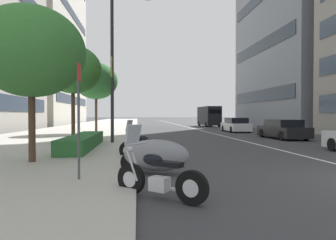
{
  "coord_description": "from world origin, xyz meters",
  "views": [
    {
      "loc": [
        -6.29,
        6.8,
        1.69
      ],
      "look_at": [
        17.27,
        4.4,
        1.28
      ],
      "focal_mm": 32.18,
      "sensor_mm": 36.0,
      "label": 1
    }
  ],
  "objects_px": {
    "motorcycle_far_end_row": "(155,155)",
    "street_lamp_with_banners": "(118,55)",
    "motorcycle_by_sign_pole": "(145,148)",
    "delivery_van_ahead": "(209,116)",
    "car_following_behind": "(236,125)",
    "motorcycle_second_in_row": "(158,177)",
    "car_approaching_light": "(283,130)",
    "parking_sign_by_curb": "(79,110)",
    "street_tree_mid_sidewalk": "(31,52)",
    "street_tree_near_plaza_corner": "(96,81)",
    "street_tree_far_plaza": "(73,70)"
  },
  "relations": [
    {
      "from": "car_approaching_light",
      "to": "motorcycle_by_sign_pole",
      "type": "bearing_deg",
      "value": 131.1
    },
    {
      "from": "street_tree_mid_sidewalk",
      "to": "motorcycle_by_sign_pole",
      "type": "bearing_deg",
      "value": -74.78
    },
    {
      "from": "motorcycle_by_sign_pole",
      "to": "street_tree_near_plaza_corner",
      "type": "height_order",
      "value": "street_tree_near_plaza_corner"
    },
    {
      "from": "motorcycle_by_sign_pole",
      "to": "parking_sign_by_curb",
      "type": "bearing_deg",
      "value": 89.85
    },
    {
      "from": "delivery_van_ahead",
      "to": "street_tree_near_plaza_corner",
      "type": "relative_size",
      "value": 1.0
    },
    {
      "from": "motorcycle_far_end_row",
      "to": "street_tree_mid_sidewalk",
      "type": "relative_size",
      "value": 0.41
    },
    {
      "from": "motorcycle_far_end_row",
      "to": "motorcycle_by_sign_pole",
      "type": "height_order",
      "value": "motorcycle_by_sign_pole"
    },
    {
      "from": "parking_sign_by_curb",
      "to": "street_tree_near_plaza_corner",
      "type": "relative_size",
      "value": 0.46
    },
    {
      "from": "delivery_van_ahead",
      "to": "street_tree_near_plaza_corner",
      "type": "bearing_deg",
      "value": 136.73
    },
    {
      "from": "motorcycle_second_in_row",
      "to": "street_tree_far_plaza",
      "type": "distance_m",
      "value": 13.58
    },
    {
      "from": "car_following_behind",
      "to": "delivery_van_ahead",
      "type": "relative_size",
      "value": 0.67
    },
    {
      "from": "street_tree_far_plaza",
      "to": "street_tree_near_plaza_corner",
      "type": "xyz_separation_m",
      "value": [
        8.67,
        -0.17,
        0.3
      ]
    },
    {
      "from": "car_approaching_light",
      "to": "street_tree_near_plaza_corner",
      "type": "bearing_deg",
      "value": 63.08
    },
    {
      "from": "motorcycle_second_in_row",
      "to": "street_lamp_with_banners",
      "type": "height_order",
      "value": "street_lamp_with_banners"
    },
    {
      "from": "motorcycle_by_sign_pole",
      "to": "delivery_van_ahead",
      "type": "relative_size",
      "value": 0.33
    },
    {
      "from": "motorcycle_second_in_row",
      "to": "street_tree_mid_sidewalk",
      "type": "xyz_separation_m",
      "value": [
        4.27,
        3.85,
        3.29
      ]
    },
    {
      "from": "car_following_behind",
      "to": "parking_sign_by_curb",
      "type": "bearing_deg",
      "value": 152.33
    },
    {
      "from": "motorcycle_by_sign_pole",
      "to": "parking_sign_by_curb",
      "type": "relative_size",
      "value": 0.74
    },
    {
      "from": "car_approaching_light",
      "to": "street_tree_mid_sidewalk",
      "type": "height_order",
      "value": "street_tree_mid_sidewalk"
    },
    {
      "from": "motorcycle_far_end_row",
      "to": "street_lamp_with_banners",
      "type": "height_order",
      "value": "street_lamp_with_banners"
    },
    {
      "from": "motorcycle_second_in_row",
      "to": "motorcycle_far_end_row",
      "type": "xyz_separation_m",
      "value": [
        2.54,
        -0.09,
        0.09
      ]
    },
    {
      "from": "parking_sign_by_curb",
      "to": "street_tree_mid_sidewalk",
      "type": "relative_size",
      "value": 0.55
    },
    {
      "from": "delivery_van_ahead",
      "to": "car_following_behind",
      "type": "bearing_deg",
      "value": 174.87
    },
    {
      "from": "motorcycle_by_sign_pole",
      "to": "car_following_behind",
      "type": "distance_m",
      "value": 19.76
    },
    {
      "from": "motorcycle_far_end_row",
      "to": "delivery_van_ahead",
      "type": "bearing_deg",
      "value": -85.43
    },
    {
      "from": "motorcycle_by_sign_pole",
      "to": "car_following_behind",
      "type": "height_order",
      "value": "motorcycle_by_sign_pole"
    },
    {
      "from": "motorcycle_second_in_row",
      "to": "street_tree_near_plaza_corner",
      "type": "distance_m",
      "value": 21.78
    },
    {
      "from": "motorcycle_far_end_row",
      "to": "street_tree_near_plaza_corner",
      "type": "xyz_separation_m",
      "value": [
        18.44,
        4.12,
        4.11
      ]
    },
    {
      "from": "street_tree_near_plaza_corner",
      "to": "street_tree_mid_sidewalk",
      "type": "bearing_deg",
      "value": -179.4
    },
    {
      "from": "street_tree_mid_sidewalk",
      "to": "car_approaching_light",
      "type": "bearing_deg",
      "value": -53.71
    },
    {
      "from": "motorcycle_by_sign_pole",
      "to": "car_approaching_light",
      "type": "relative_size",
      "value": 0.45
    },
    {
      "from": "street_lamp_with_banners",
      "to": "motorcycle_by_sign_pole",
      "type": "bearing_deg",
      "value": -166.68
    },
    {
      "from": "motorcycle_second_in_row",
      "to": "motorcycle_by_sign_pole",
      "type": "height_order",
      "value": "motorcycle_by_sign_pole"
    },
    {
      "from": "delivery_van_ahead",
      "to": "street_tree_near_plaza_corner",
      "type": "height_order",
      "value": "street_tree_near_plaza_corner"
    },
    {
      "from": "motorcycle_second_in_row",
      "to": "street_tree_far_plaza",
      "type": "bearing_deg",
      "value": -32.99
    },
    {
      "from": "motorcycle_by_sign_pole",
      "to": "street_lamp_with_banners",
      "type": "xyz_separation_m",
      "value": [
        5.72,
        1.35,
        4.6
      ]
    },
    {
      "from": "motorcycle_far_end_row",
      "to": "street_tree_far_plaza",
      "type": "relative_size",
      "value": 0.37
    },
    {
      "from": "motorcycle_by_sign_pole",
      "to": "street_tree_far_plaza",
      "type": "xyz_separation_m",
      "value": [
        7.03,
        4.08,
        3.9
      ]
    },
    {
      "from": "street_lamp_with_banners",
      "to": "street_tree_far_plaza",
      "type": "height_order",
      "value": "street_lamp_with_banners"
    },
    {
      "from": "car_following_behind",
      "to": "parking_sign_by_curb",
      "type": "relative_size",
      "value": 1.47
    },
    {
      "from": "motorcycle_by_sign_pole",
      "to": "street_tree_mid_sidewalk",
      "type": "distance_m",
      "value": 5.08
    },
    {
      "from": "motorcycle_far_end_row",
      "to": "car_following_behind",
      "type": "bearing_deg",
      "value": -93.78
    },
    {
      "from": "motorcycle_second_in_row",
      "to": "motorcycle_far_end_row",
      "type": "distance_m",
      "value": 2.54
    },
    {
      "from": "motorcycle_second_in_row",
      "to": "car_approaching_light",
      "type": "relative_size",
      "value": 0.38
    },
    {
      "from": "motorcycle_second_in_row",
      "to": "street_lamp_with_banners",
      "type": "distance_m",
      "value": 12.02
    },
    {
      "from": "delivery_van_ahead",
      "to": "street_tree_mid_sidewalk",
      "type": "height_order",
      "value": "street_tree_mid_sidewalk"
    },
    {
      "from": "motorcycle_second_in_row",
      "to": "motorcycle_far_end_row",
      "type": "bearing_deg",
      "value": -53.9
    },
    {
      "from": "car_following_behind",
      "to": "delivery_van_ahead",
      "type": "distance_m",
      "value": 14.33
    },
    {
      "from": "delivery_van_ahead",
      "to": "street_tree_mid_sidewalk",
      "type": "xyz_separation_m",
      "value": [
        -32.72,
        13.8,
        2.21
      ]
    },
    {
      "from": "car_following_behind",
      "to": "street_tree_near_plaza_corner",
      "type": "height_order",
      "value": "street_tree_near_plaza_corner"
    }
  ]
}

